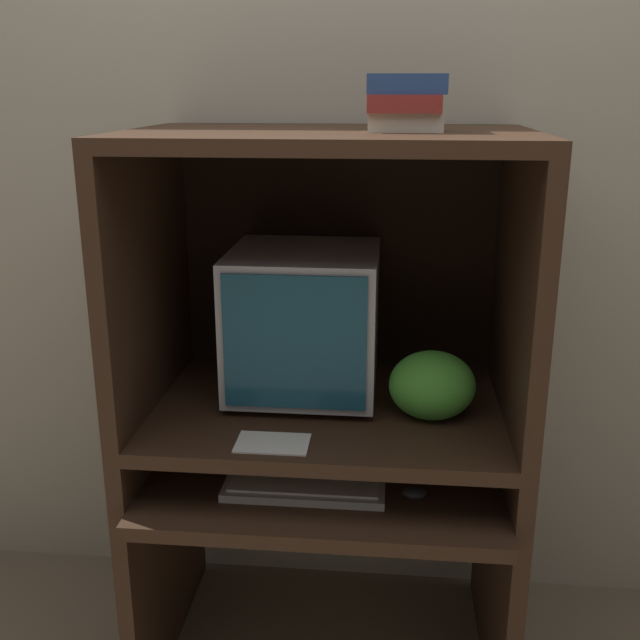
% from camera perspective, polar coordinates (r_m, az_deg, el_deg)
% --- Properties ---
extents(wall_back, '(6.00, 0.06, 2.60)m').
position_cam_1_polar(wall_back, '(2.21, 1.58, 10.44)').
color(wall_back, '#B2A893').
rests_on(wall_back, ground_plane).
extents(desk_base, '(0.97, 0.72, 0.62)m').
position_cam_1_polar(desk_base, '(2.11, 0.46, -16.43)').
color(desk_base, '#382316').
rests_on(desk_base, ground_plane).
extents(desk_monitor_shelf, '(0.97, 0.66, 0.15)m').
position_cam_1_polar(desk_monitor_shelf, '(1.98, 0.62, -7.30)').
color(desk_monitor_shelf, '#382316').
rests_on(desk_monitor_shelf, desk_base).
extents(hutch_upper, '(0.97, 0.66, 0.70)m').
position_cam_1_polar(hutch_upper, '(1.87, 0.76, 6.93)').
color(hutch_upper, '#382316').
rests_on(hutch_upper, desk_monitor_shelf).
extents(crt_monitor, '(0.38, 0.40, 0.39)m').
position_cam_1_polar(crt_monitor, '(1.98, -1.22, -0.04)').
color(crt_monitor, '#B2B2B7').
rests_on(crt_monitor, desk_monitor_shelf).
extents(keyboard, '(0.39, 0.16, 0.03)m').
position_cam_1_polar(keyboard, '(1.88, -1.18, -12.48)').
color(keyboard, beige).
rests_on(keyboard, desk_base).
extents(mouse, '(0.06, 0.04, 0.03)m').
position_cam_1_polar(mouse, '(1.86, 7.21, -12.95)').
color(mouse, '#28282B').
rests_on(mouse, desk_base).
extents(snack_bag, '(0.21, 0.16, 0.18)m').
position_cam_1_polar(snack_bag, '(1.87, 8.53, -4.95)').
color(snack_bag, green).
rests_on(snack_bag, desk_monitor_shelf).
extents(book_stack, '(0.18, 0.16, 0.12)m').
position_cam_1_polar(book_stack, '(1.76, 6.55, 16.16)').
color(book_stack, beige).
rests_on(book_stack, hutch_upper).
extents(paper_card, '(0.17, 0.11, 0.00)m').
position_cam_1_polar(paper_card, '(1.76, -3.64, -9.34)').
color(paper_card, white).
rests_on(paper_card, desk_monitor_shelf).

